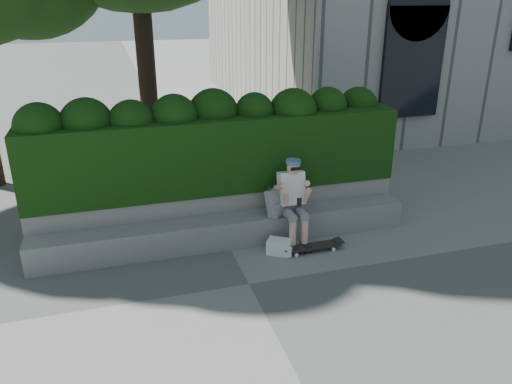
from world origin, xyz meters
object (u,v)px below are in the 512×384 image
object	(u,v)px
person	(293,198)
backpack_ground	(279,247)
skateboard	(313,247)
backpack_plaid	(276,203)

from	to	relation	value
person	backpack_ground	world-z (taller)	person
skateboard	backpack_ground	xyz separation A→B (m)	(-0.53, 0.09, 0.04)
backpack_plaid	backpack_ground	xyz separation A→B (m)	(-0.09, -0.43, -0.56)
person	skateboard	size ratio (longest dim) A/B	1.56
skateboard	backpack_ground	world-z (taller)	backpack_ground
person	backpack_ground	xyz separation A→B (m)	(-0.34, -0.35, -0.64)
backpack_ground	backpack_plaid	bearing A→B (deg)	111.00
backpack_plaid	skateboard	bearing A→B (deg)	-80.64
person	backpack_plaid	distance (m)	0.27
skateboard	backpack_plaid	size ratio (longest dim) A/B	2.02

